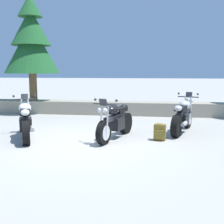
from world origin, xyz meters
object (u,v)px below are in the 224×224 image
at_px(motorcycle_white_near_left, 26,121).
at_px(rider_backpack, 160,132).
at_px(motorcycle_silver_far_right, 183,116).
at_px(motorcycle_black_centre, 115,121).
at_px(pine_tree_mid_left, 31,41).

xyz_separation_m(motorcycle_white_near_left, rider_backpack, (3.68, 0.25, -0.24)).
distance_m(motorcycle_silver_far_right, rider_backpack, 1.36).
bearing_deg(motorcycle_silver_far_right, rider_backpack, -123.07).
height_order(motorcycle_white_near_left, motorcycle_silver_far_right, same).
relative_size(motorcycle_black_centre, pine_tree_mid_left, 0.44).
bearing_deg(motorcycle_white_near_left, rider_backpack, 3.96).
distance_m(motorcycle_white_near_left, rider_backpack, 3.69).
xyz_separation_m(motorcycle_white_near_left, pine_tree_mid_left, (-1.78, 4.60, 2.67)).
bearing_deg(motorcycle_black_centre, pine_tree_mid_left, 134.47).
relative_size(motorcycle_white_near_left, motorcycle_silver_far_right, 0.97).
xyz_separation_m(motorcycle_black_centre, motorcycle_silver_far_right, (1.94, 1.09, 0.00)).
bearing_deg(pine_tree_mid_left, motorcycle_black_centre, -45.53).
relative_size(motorcycle_white_near_left, rider_backpack, 4.10).
relative_size(motorcycle_black_centre, rider_backpack, 4.28).
bearing_deg(pine_tree_mid_left, motorcycle_silver_far_right, -27.60).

